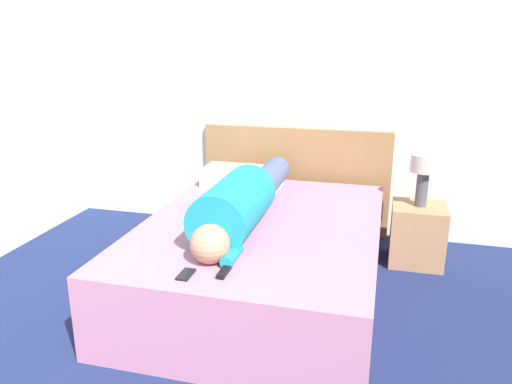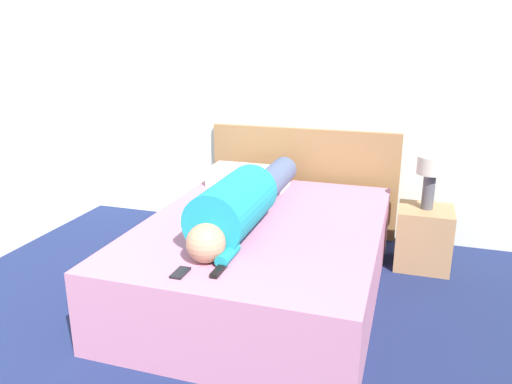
{
  "view_description": "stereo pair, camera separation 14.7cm",
  "coord_description": "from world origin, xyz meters",
  "px_view_note": "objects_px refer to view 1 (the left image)",
  "views": [
    {
      "loc": [
        0.82,
        -0.43,
        1.66
      ],
      "look_at": [
        0.07,
        2.4,
        0.75
      ],
      "focal_mm": 35.0,
      "sensor_mm": 36.0,
      "label": 1
    },
    {
      "loc": [
        0.96,
        -0.39,
        1.66
      ],
      "look_at": [
        0.07,
        2.4,
        0.75
      ],
      "focal_mm": 35.0,
      "sensor_mm": 36.0,
      "label": 2
    }
  ],
  "objects_px": {
    "bed": "(262,256)",
    "tv_remote": "(224,271)",
    "cell_phone": "(186,274)",
    "pillow_near_headboard": "(242,177)",
    "person_lying": "(243,201)",
    "table_lamp": "(424,170)",
    "nightstand": "(417,234)"
  },
  "relations": [
    {
      "from": "bed",
      "to": "pillow_near_headboard",
      "type": "height_order",
      "value": "pillow_near_headboard"
    },
    {
      "from": "person_lying",
      "to": "cell_phone",
      "type": "height_order",
      "value": "person_lying"
    },
    {
      "from": "bed",
      "to": "cell_phone",
      "type": "relative_size",
      "value": 15.9
    },
    {
      "from": "bed",
      "to": "tv_remote",
      "type": "xyz_separation_m",
      "value": [
        -0.0,
        -0.78,
        0.26
      ]
    },
    {
      "from": "cell_phone",
      "to": "nightstand",
      "type": "bearing_deg",
      "value": 52.55
    },
    {
      "from": "pillow_near_headboard",
      "to": "cell_phone",
      "type": "height_order",
      "value": "pillow_near_headboard"
    },
    {
      "from": "tv_remote",
      "to": "bed",
      "type": "bearing_deg",
      "value": 89.89
    },
    {
      "from": "nightstand",
      "to": "table_lamp",
      "type": "relative_size",
      "value": 1.16
    },
    {
      "from": "nightstand",
      "to": "person_lying",
      "type": "relative_size",
      "value": 0.26
    },
    {
      "from": "table_lamp",
      "to": "nightstand",
      "type": "bearing_deg",
      "value": 90.0
    },
    {
      "from": "cell_phone",
      "to": "bed",
      "type": "bearing_deg",
      "value": 77.87
    },
    {
      "from": "person_lying",
      "to": "pillow_near_headboard",
      "type": "relative_size",
      "value": 2.81
    },
    {
      "from": "bed",
      "to": "pillow_near_headboard",
      "type": "distance_m",
      "value": 0.91
    },
    {
      "from": "tv_remote",
      "to": "nightstand",
      "type": "bearing_deg",
      "value": 55.69
    },
    {
      "from": "bed",
      "to": "tv_remote",
      "type": "distance_m",
      "value": 0.83
    },
    {
      "from": "table_lamp",
      "to": "tv_remote",
      "type": "relative_size",
      "value": 2.62
    },
    {
      "from": "bed",
      "to": "tv_remote",
      "type": "height_order",
      "value": "tv_remote"
    },
    {
      "from": "bed",
      "to": "person_lying",
      "type": "height_order",
      "value": "person_lying"
    },
    {
      "from": "bed",
      "to": "cell_phone",
      "type": "distance_m",
      "value": 0.91
    },
    {
      "from": "person_lying",
      "to": "cell_phone",
      "type": "xyz_separation_m",
      "value": [
        -0.07,
        -0.79,
        -0.15
      ]
    },
    {
      "from": "table_lamp",
      "to": "pillow_near_headboard",
      "type": "xyz_separation_m",
      "value": [
        -1.39,
        0.04,
        -0.16
      ]
    },
    {
      "from": "nightstand",
      "to": "tv_remote",
      "type": "xyz_separation_m",
      "value": [
        -1.04,
        -1.52,
        0.28
      ]
    },
    {
      "from": "bed",
      "to": "table_lamp",
      "type": "distance_m",
      "value": 1.36
    },
    {
      "from": "bed",
      "to": "tv_remote",
      "type": "relative_size",
      "value": 13.78
    },
    {
      "from": "bed",
      "to": "table_lamp",
      "type": "bearing_deg",
      "value": 35.36
    },
    {
      "from": "tv_remote",
      "to": "cell_phone",
      "type": "relative_size",
      "value": 1.15
    },
    {
      "from": "pillow_near_headboard",
      "to": "person_lying",
      "type": "bearing_deg",
      "value": -73.58
    },
    {
      "from": "person_lying",
      "to": "tv_remote",
      "type": "xyz_separation_m",
      "value": [
        0.11,
        -0.72,
        -0.14
      ]
    },
    {
      "from": "nightstand",
      "to": "person_lying",
      "type": "height_order",
      "value": "person_lying"
    },
    {
      "from": "cell_phone",
      "to": "pillow_near_headboard",
      "type": "bearing_deg",
      "value": 96.19
    },
    {
      "from": "person_lying",
      "to": "cell_phone",
      "type": "relative_size",
      "value": 13.62
    },
    {
      "from": "nightstand",
      "to": "cell_phone",
      "type": "relative_size",
      "value": 3.51
    }
  ]
}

